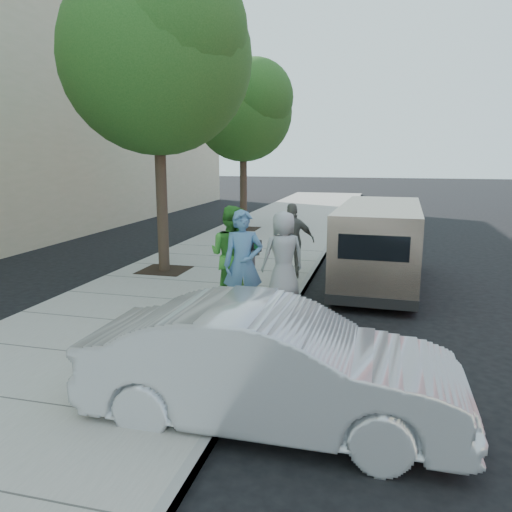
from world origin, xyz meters
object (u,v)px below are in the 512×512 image
object	(u,v)px
person_gray_shirt	(283,255)
person_green_shirt	(232,255)
sedan	(272,366)
van	(379,243)
person_striped_polo	(292,241)
tree_near	(158,50)
tree_far	(244,107)
parking_meter	(254,260)
person_officer	(243,264)

from	to	relation	value
person_gray_shirt	person_green_shirt	bearing A→B (deg)	-0.29
sedan	person_green_shirt	distance (m)	4.45
van	sedan	distance (m)	6.88
sedan	person_gray_shirt	size ratio (longest dim) A/B	2.39
person_striped_polo	tree_near	bearing A→B (deg)	-15.86
van	person_gray_shirt	world-z (taller)	person_gray_shirt
tree_near	tree_far	world-z (taller)	tree_near
person_striped_polo	sedan	bearing A→B (deg)	81.56
parking_meter	van	xyz separation A→B (m)	(2.25, 3.19, -0.13)
person_gray_shirt	tree_near	bearing A→B (deg)	-58.67
tree_near	sedan	bearing A→B (deg)	-56.44
van	person_officer	world-z (taller)	person_officer
van	person_officer	xyz separation A→B (m)	(-2.37, -3.48, 0.11)
sedan	person_striped_polo	size ratio (longest dim) A/B	2.41
tree_near	person_gray_shirt	bearing A→B (deg)	-27.07
person_officer	van	bearing A→B (deg)	38.46
person_green_shirt	van	bearing A→B (deg)	-122.26
parking_meter	person_officer	world-z (taller)	person_officer
tree_near	parking_meter	world-z (taller)	tree_near
tree_near	van	bearing A→B (deg)	3.98
parking_meter	person_officer	bearing A→B (deg)	-94.95
tree_far	parking_meter	xyz separation A→B (m)	(3.10, -10.41, -3.71)
tree_near	sedan	distance (m)	9.08
tree_near	person_gray_shirt	distance (m)	5.92
sedan	person_green_shirt	world-z (taller)	person_green_shirt
van	person_green_shirt	bearing A→B (deg)	-134.30
tree_near	person_green_shirt	size ratio (longest dim) A/B	3.80
parking_meter	person_striped_polo	xyz separation A→B (m)	(0.22, 2.86, -0.11)
person_gray_shirt	person_striped_polo	world-z (taller)	person_gray_shirt
van	sedan	bearing A→B (deg)	-97.17
person_striped_polo	van	bearing A→B (deg)	172.34
tree_near	sedan	world-z (taller)	tree_near
parking_meter	sedan	world-z (taller)	parking_meter
tree_near	person_officer	world-z (taller)	tree_near
tree_near	person_green_shirt	bearing A→B (deg)	-42.88
parking_meter	tree_near	bearing A→B (deg)	155.36
person_officer	person_green_shirt	bearing A→B (deg)	103.28
person_green_shirt	person_striped_polo	xyz separation A→B (m)	(0.80, 2.38, -0.08)
person_striped_polo	person_officer	bearing A→B (deg)	67.12
parking_meter	person_gray_shirt	world-z (taller)	person_gray_shirt
tree_far	van	world-z (taller)	tree_far
tree_near	van	size ratio (longest dim) A/B	1.41
sedan	tree_far	bearing A→B (deg)	16.67
tree_far	tree_near	bearing A→B (deg)	-90.00
tree_near	person_green_shirt	distance (m)	5.59
tree_near	parking_meter	distance (m)	6.06
parking_meter	van	size ratio (longest dim) A/B	0.26
parking_meter	person_green_shirt	size ratio (longest dim) A/B	0.71
tree_far	person_green_shirt	bearing A→B (deg)	-75.79
sedan	person_green_shirt	xyz separation A→B (m)	(-1.74, 4.08, 0.42)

